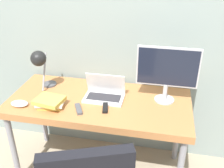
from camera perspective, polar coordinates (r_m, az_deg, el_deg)
wall_back at (r=2.37m, az=-0.59°, el=12.63°), size 8.00×0.05×2.60m
desk at (r=2.24m, az=-2.79°, el=-4.96°), size 1.52×0.70×0.78m
laptop at (r=2.21m, az=-1.65°, el=-2.00°), size 0.33×0.21×0.21m
monitor at (r=2.11m, az=11.96°, el=2.94°), size 0.49×0.16×0.46m
desk_lamp at (r=2.28m, az=-15.43°, el=4.69°), size 0.13×0.27×0.39m
book_stack at (r=2.14m, az=-13.37°, el=-3.87°), size 0.24×0.21×0.08m
tv_remote at (r=2.08m, az=-7.30°, el=-5.42°), size 0.10×0.15×0.02m
media_remote at (r=2.08m, az=-1.49°, el=-5.19°), size 0.06×0.14×0.02m
game_controller at (r=2.24m, az=-19.49°, el=-4.03°), size 0.14×0.09×0.04m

